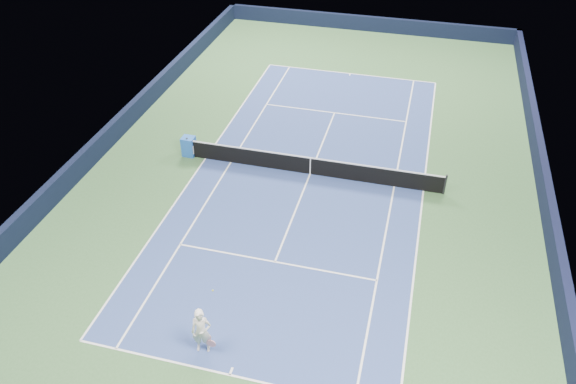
# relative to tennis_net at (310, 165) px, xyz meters

# --- Properties ---
(ground) EXTENTS (40.00, 40.00, 0.00)m
(ground) POSITION_rel_tennis_net_xyz_m (0.00, 0.00, -0.50)
(ground) COLOR #325830
(ground) RESTS_ON ground
(wall_far) EXTENTS (22.00, 0.35, 1.10)m
(wall_far) POSITION_rel_tennis_net_xyz_m (0.00, 19.82, 0.05)
(wall_far) COLOR black
(wall_far) RESTS_ON ground
(wall_right) EXTENTS (0.35, 40.00, 1.10)m
(wall_right) POSITION_rel_tennis_net_xyz_m (10.82, 0.00, 0.05)
(wall_right) COLOR black
(wall_right) RESTS_ON ground
(wall_left) EXTENTS (0.35, 40.00, 1.10)m
(wall_left) POSITION_rel_tennis_net_xyz_m (-10.82, 0.00, 0.05)
(wall_left) COLOR black
(wall_left) RESTS_ON ground
(court_surface) EXTENTS (10.97, 23.77, 0.01)m
(court_surface) POSITION_rel_tennis_net_xyz_m (0.00, 0.00, -0.50)
(court_surface) COLOR navy
(court_surface) RESTS_ON ground
(baseline_far) EXTENTS (10.97, 0.08, 0.00)m
(baseline_far) POSITION_rel_tennis_net_xyz_m (0.00, 11.88, -0.50)
(baseline_far) COLOR white
(baseline_far) RESTS_ON ground
(baseline_near) EXTENTS (10.97, 0.08, 0.00)m
(baseline_near) POSITION_rel_tennis_net_xyz_m (0.00, -11.88, -0.50)
(baseline_near) COLOR white
(baseline_near) RESTS_ON ground
(sideline_doubles_right) EXTENTS (0.08, 23.77, 0.00)m
(sideline_doubles_right) POSITION_rel_tennis_net_xyz_m (5.49, 0.00, -0.50)
(sideline_doubles_right) COLOR white
(sideline_doubles_right) RESTS_ON ground
(sideline_doubles_left) EXTENTS (0.08, 23.77, 0.00)m
(sideline_doubles_left) POSITION_rel_tennis_net_xyz_m (-5.49, 0.00, -0.50)
(sideline_doubles_left) COLOR white
(sideline_doubles_left) RESTS_ON ground
(sideline_singles_right) EXTENTS (0.08, 23.77, 0.00)m
(sideline_singles_right) POSITION_rel_tennis_net_xyz_m (4.12, 0.00, -0.50)
(sideline_singles_right) COLOR white
(sideline_singles_right) RESTS_ON ground
(sideline_singles_left) EXTENTS (0.08, 23.77, 0.00)m
(sideline_singles_left) POSITION_rel_tennis_net_xyz_m (-4.12, 0.00, -0.50)
(sideline_singles_left) COLOR white
(sideline_singles_left) RESTS_ON ground
(service_line_far) EXTENTS (8.23, 0.08, 0.00)m
(service_line_far) POSITION_rel_tennis_net_xyz_m (0.00, 6.40, -0.50)
(service_line_far) COLOR white
(service_line_far) RESTS_ON ground
(service_line_near) EXTENTS (8.23, 0.08, 0.00)m
(service_line_near) POSITION_rel_tennis_net_xyz_m (0.00, -6.40, -0.50)
(service_line_near) COLOR white
(service_line_near) RESTS_ON ground
(center_service_line) EXTENTS (0.08, 12.80, 0.00)m
(center_service_line) POSITION_rel_tennis_net_xyz_m (0.00, 0.00, -0.50)
(center_service_line) COLOR white
(center_service_line) RESTS_ON ground
(center_mark_far) EXTENTS (0.08, 0.30, 0.00)m
(center_mark_far) POSITION_rel_tennis_net_xyz_m (0.00, 11.73, -0.50)
(center_mark_far) COLOR white
(center_mark_far) RESTS_ON ground
(center_mark_near) EXTENTS (0.08, 0.30, 0.00)m
(center_mark_near) POSITION_rel_tennis_net_xyz_m (0.00, -11.73, -0.50)
(center_mark_near) COLOR white
(center_mark_near) RESTS_ON ground
(tennis_net) EXTENTS (12.90, 0.10, 1.07)m
(tennis_net) POSITION_rel_tennis_net_xyz_m (0.00, 0.00, 0.00)
(tennis_net) COLOR black
(tennis_net) RESTS_ON ground
(sponsor_cube) EXTENTS (0.65, 0.59, 1.03)m
(sponsor_cube) POSITION_rel_tennis_net_xyz_m (-6.40, 0.13, 0.01)
(sponsor_cube) COLOR blue
(sponsor_cube) RESTS_ON ground
(tennis_player) EXTENTS (0.87, 1.33, 1.90)m
(tennis_player) POSITION_rel_tennis_net_xyz_m (-1.19, -11.12, 0.43)
(tennis_player) COLOR white
(tennis_player) RESTS_ON ground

